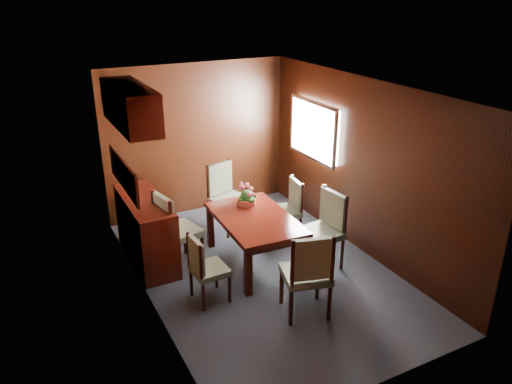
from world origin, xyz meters
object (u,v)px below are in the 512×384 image
chair_right_near (325,225)px  flower_centerpiece (247,195)px  dining_table (255,223)px  sideboard (146,230)px  chair_head (308,271)px  chair_left_near (204,266)px

chair_right_near → flower_centerpiece: 1.15m
dining_table → sideboard: bearing=152.5°
chair_head → chair_right_near: bearing=62.0°
sideboard → dining_table: 1.46m
sideboard → flower_centerpiece: (1.35, -0.32, 0.37)m
dining_table → chair_left_near: chair_left_near is taller
sideboard → flower_centerpiece: size_ratio=4.89×
chair_left_near → flower_centerpiece: flower_centerpiece is taller
flower_centerpiece → dining_table: bearing=-101.9°
chair_left_near → dining_table: bearing=116.3°
chair_right_near → flower_centerpiece: (-0.70, 0.88, 0.23)m
sideboard → chair_right_near: (2.05, -1.20, 0.13)m
dining_table → chair_head: 1.32m
dining_table → chair_head: (-0.02, -1.32, 0.01)m
chair_head → chair_left_near: bearing=154.1°
chair_right_near → chair_head: size_ratio=0.98×
chair_left_near → flower_centerpiece: size_ratio=2.99×
chair_left_near → flower_centerpiece: bearing=129.9°
chair_head → dining_table: bearing=104.8°
chair_right_near → chair_left_near: bearing=85.9°
chair_right_near → flower_centerpiece: size_ratio=3.66×
chair_head → flower_centerpiece: 1.75m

